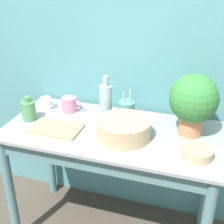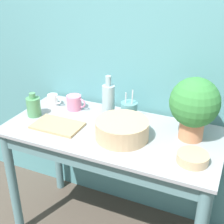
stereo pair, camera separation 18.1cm
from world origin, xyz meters
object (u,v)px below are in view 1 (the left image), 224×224
mug_white (47,103)px  bottle_short (29,110)px  bowl_small_tan (197,153)px  utensil_cup (126,110)px  potted_plant (194,101)px  bowl_wash_large (124,129)px  bottle_tall (106,102)px  mug_pink (69,104)px  tray_board (56,128)px

mug_white → bottle_short: bearing=-97.5°
bowl_small_tan → bottle_short: bearing=174.4°
bowl_small_tan → utensil_cup: utensil_cup is taller
bottle_short → utensil_cup: utensil_cup is taller
potted_plant → utensil_cup: bearing=169.9°
bowl_wash_large → bottle_tall: bearing=132.6°
utensil_cup → bottle_short: bearing=-160.9°
bowl_wash_large → mug_white: (-0.61, 0.21, -0.01)m
bowl_wash_large → mug_pink: bowl_wash_large is taller
potted_plant → bottle_short: potted_plant is taller
bowl_wash_large → mug_pink: bearing=153.7°
potted_plant → bottle_tall: (-0.53, 0.03, -0.09)m
bowl_wash_large → tray_board: size_ratio=1.03×
bowl_wash_large → bottle_tall: bottle_tall is taller
bottle_short → mug_white: bearing=82.5°
bottle_short → utensil_cup: size_ratio=0.77×
potted_plant → bowl_small_tan: 0.30m
mug_white → bowl_wash_large: bearing=-19.3°
potted_plant → bottle_short: bearing=-172.5°
bowl_wash_large → utensil_cup: size_ratio=1.49×
bottle_short → bowl_small_tan: bearing=-5.6°
potted_plant → bowl_wash_large: (-0.36, -0.16, -0.16)m
bottle_tall → bowl_small_tan: 0.65m
bottle_short → mug_pink: size_ratio=1.15×
bottle_tall → mug_pink: bearing=173.0°
bowl_small_tan → mug_white: bearing=164.2°
bowl_wash_large → bottle_short: (-0.63, 0.03, 0.01)m
bottle_tall → bottle_short: size_ratio=1.83×
bottle_tall → utensil_cup: bottle_tall is taller
mug_pink → tray_board: (0.03, -0.26, -0.04)m
potted_plant → mug_white: potted_plant is taller
bowl_wash_large → mug_pink: size_ratio=2.24×
bottle_tall → bottle_short: (-0.46, -0.16, -0.05)m
potted_plant → utensil_cup: (-0.41, 0.07, -0.15)m
utensil_cup → mug_pink: bearing=-178.2°
bottle_tall → mug_pink: bottle_tall is taller
bottle_tall → bottle_short: bottle_tall is taller
mug_white → utensil_cup: bearing=1.7°
bowl_wash_large → bottle_tall: 0.26m
bottle_short → bowl_small_tan: (1.05, -0.10, -0.04)m
mug_pink → bowl_wash_large: bearing=-26.3°
potted_plant → mug_white: (-0.96, 0.06, -0.17)m
bottle_short → tray_board: 0.24m
potted_plant → bowl_wash_large: bearing=-156.4°
mug_white → bowl_small_tan: size_ratio=0.64×
bowl_wash_large → bottle_short: 0.63m
bowl_small_tan → tray_board: 0.83m
potted_plant → mug_white: 0.98m
potted_plant → tray_board: size_ratio=1.22×
bowl_wash_large → utensil_cup: (-0.05, 0.23, 0.01)m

